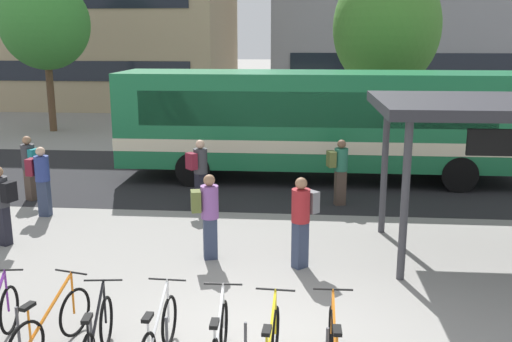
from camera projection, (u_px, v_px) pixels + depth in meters
bus_lane_asphalt at (282, 178)px, 17.46m from camera, size 80.00×7.20×0.01m
city_bus at (326, 121)px, 16.94m from camera, size 12.04×2.66×3.20m
parked_bicycle_orange_2 at (52, 327)px, 7.76m from camera, size 0.60×1.68×0.99m
parked_bicycle_black_3 at (97, 338)px, 7.46m from camera, size 0.52×1.72×0.99m
parked_bicycle_white_4 at (159, 337)px, 7.49m from camera, size 0.52×1.72×0.99m
commuter_maroon_pack_0 at (199, 169)px, 14.14m from camera, size 0.59×0.58×1.75m
commuter_black_pack_1 at (2, 200)px, 11.67m from camera, size 0.59×0.46×1.66m
commuter_maroon_pack_2 at (41, 176)px, 13.58m from camera, size 0.53×0.36×1.69m
commuter_teal_pack_3 at (30, 164)px, 14.89m from camera, size 0.60×0.51×1.71m
commuter_olive_pack_4 at (208, 211)px, 10.94m from camera, size 0.58×0.44×1.68m
commuter_grey_pack_5 at (302, 216)px, 10.53m from camera, size 0.59×0.58×1.73m
commuter_olive_pack_6 at (339, 168)px, 14.46m from camera, size 0.59×0.45×1.70m
street_tree_0 at (387, 27)px, 21.50m from camera, size 4.01×4.01×6.94m
street_tree_1 at (45, 24)px, 25.02m from camera, size 3.86×3.86×6.74m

